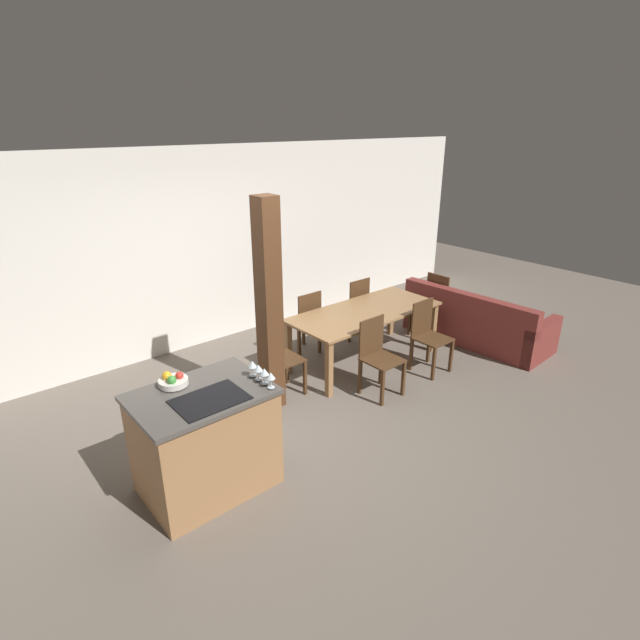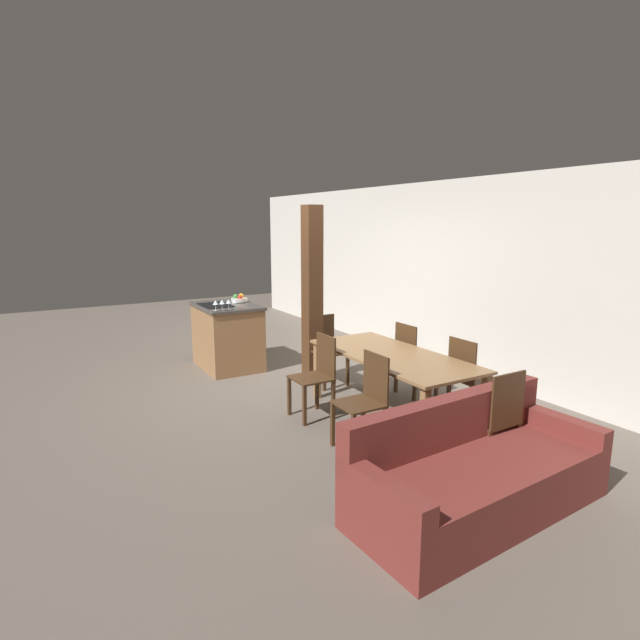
% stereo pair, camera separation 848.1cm
% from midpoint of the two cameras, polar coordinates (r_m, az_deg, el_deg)
% --- Properties ---
extents(ground_plane, '(16.00, 16.00, 0.00)m').
position_cam_midpoint_polar(ground_plane, '(4.38, 31.12, -26.34)').
color(ground_plane, '#665B51').
extents(wall_back, '(11.20, 0.08, 2.70)m').
position_cam_midpoint_polar(wall_back, '(6.00, 43.87, -3.64)').
color(wall_back, silver).
rests_on(wall_back, ground_plane).
extents(kitchen_island, '(1.11, 0.79, 0.95)m').
position_cam_midpoint_polar(kitchen_island, '(4.43, 15.75, -17.42)').
color(kitchen_island, '#9E7047').
rests_on(kitchen_island, ground_plane).
extents(fruit_bowl, '(0.24, 0.24, 0.11)m').
position_cam_midpoint_polar(fruit_bowl, '(4.45, 17.22, -10.02)').
color(fruit_bowl, silver).
rests_on(fruit_bowl, kitchen_island).
extents(wine_glass_near, '(0.08, 0.08, 0.14)m').
position_cam_midpoint_polar(wine_glass_near, '(3.67, 18.13, -13.59)').
color(wine_glass_near, silver).
rests_on(wine_glass_near, kitchen_island).
extents(wine_glass_middle, '(0.08, 0.08, 0.14)m').
position_cam_midpoint_polar(wine_glass_middle, '(3.74, 19.08, -13.22)').
color(wine_glass_middle, silver).
rests_on(wine_glass_middle, kitchen_island).
extents(wine_glass_far, '(0.08, 0.08, 0.14)m').
position_cam_midpoint_polar(wine_glass_far, '(3.80, 20.00, -12.86)').
color(wine_glass_far, silver).
rests_on(wine_glass_far, kitchen_island).
extents(wine_glass_end, '(0.08, 0.08, 0.14)m').
position_cam_midpoint_polar(wine_glass_end, '(3.87, 20.88, -12.50)').
color(wine_glass_end, silver).
rests_on(wine_glass_end, kitchen_island).
extents(dining_table, '(2.03, 0.90, 0.72)m').
position_cam_midpoint_polar(dining_table, '(4.20, 57.18, -21.52)').
color(dining_table, olive).
rests_on(dining_table, ground_plane).
extents(dining_chair_near_left, '(0.40, 0.40, 0.90)m').
position_cam_midpoint_polar(dining_chair_near_left, '(3.71, 48.30, -26.99)').
color(dining_chair_near_left, '#472D19').
rests_on(dining_chair_near_left, ground_plane).
extents(dining_chair_near_right, '(0.40, 0.40, 0.90)m').
position_cam_midpoint_polar(dining_chair_near_right, '(3.74, 64.04, -29.40)').
color(dining_chair_near_right, '#472D19').
rests_on(dining_chair_near_right, ground_plane).
extents(dining_chair_far_left, '(0.40, 0.40, 0.90)m').
position_cam_midpoint_polar(dining_chair_far_left, '(4.89, 51.73, -18.52)').
color(dining_chair_far_left, '#472D19').
rests_on(dining_chair_far_left, ground_plane).
extents(dining_chair_far_right, '(0.40, 0.40, 0.90)m').
position_cam_midpoint_polar(dining_chair_far_right, '(4.91, 62.91, -20.31)').
color(dining_chair_far_right, '#472D19').
rests_on(dining_chair_far_right, ground_plane).
extents(dining_chair_head_end, '(0.40, 0.40, 0.90)m').
position_cam_midpoint_polar(dining_chair_head_end, '(4.46, 37.87, -19.18)').
color(dining_chair_head_end, '#472D19').
rests_on(dining_chair_head_end, ground_plane).
extents(dining_chair_foot_end, '(0.40, 0.40, 0.90)m').
position_cam_midpoint_polar(dining_chair_foot_end, '(4.53, 76.28, -25.13)').
color(dining_chair_foot_end, '#472D19').
rests_on(dining_chair_foot_end, ground_plane).
extents(couch, '(0.93, 2.07, 0.78)m').
position_cam_midpoint_polar(couch, '(4.32, 82.89, -31.31)').
color(couch, maroon).
rests_on(couch, ground_plane).
extents(timber_post, '(0.21, 0.21, 2.33)m').
position_cam_midpoint_polar(timber_post, '(4.14, 36.23, -10.80)').
color(timber_post, '#4C2D19').
rests_on(timber_post, ground_plane).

